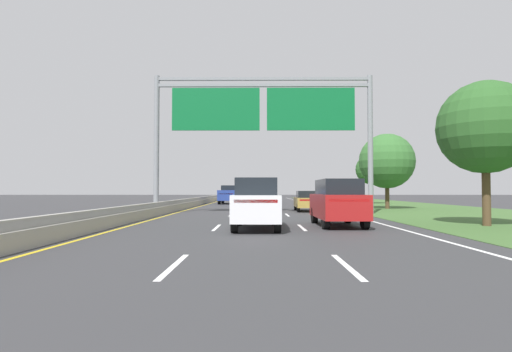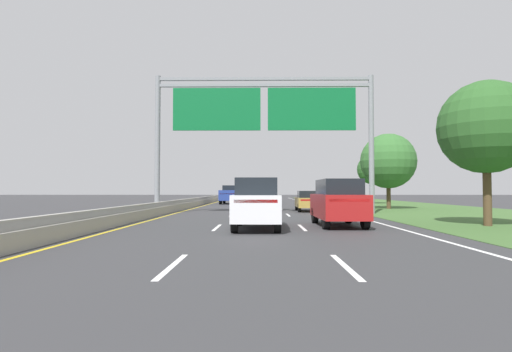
# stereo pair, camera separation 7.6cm
# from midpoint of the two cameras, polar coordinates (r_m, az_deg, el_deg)

# --- Properties ---
(ground_plane) EXTENTS (220.00, 220.00, 0.00)m
(ground_plane) POSITION_cam_midpoint_polar(r_m,az_deg,el_deg) (33.35, 0.61, -4.78)
(ground_plane) COLOR #333335
(lane_striping) EXTENTS (11.96, 106.00, 0.01)m
(lane_striping) POSITION_cam_midpoint_polar(r_m,az_deg,el_deg) (32.89, 0.61, -4.81)
(lane_striping) COLOR white
(lane_striping) RESTS_ON ground
(grass_verge_right) EXTENTS (14.00, 110.00, 0.02)m
(grass_verge_right) POSITION_cam_midpoint_polar(r_m,az_deg,el_deg) (36.15, 23.38, -4.38)
(grass_verge_right) COLOR #3D602D
(grass_verge_right) RESTS_ON ground
(median_barrier_concrete) EXTENTS (0.60, 110.00, 0.85)m
(median_barrier_concrete) POSITION_cam_midpoint_polar(r_m,az_deg,el_deg) (33.98, -10.62, -4.09)
(median_barrier_concrete) COLOR #99968E
(median_barrier_concrete) RESTS_ON ground
(overhead_sign_gantry) EXTENTS (15.06, 0.42, 9.54)m
(overhead_sign_gantry) POSITION_cam_midpoint_polar(r_m,az_deg,el_deg) (28.38, 1.22, 8.47)
(overhead_sign_gantry) COLOR gray
(overhead_sign_gantry) RESTS_ON ground
(pickup_truck_blue) EXTENTS (2.14, 5.45, 2.20)m
(pickup_truck_blue) POSITION_cam_midpoint_polar(r_m,az_deg,el_deg) (49.04, -3.65, -2.62)
(pickup_truck_blue) COLOR navy
(pickup_truck_blue) RESTS_ON ground
(car_red_right_lane_suv) EXTENTS (1.94, 4.72, 2.11)m
(car_red_right_lane_suv) POSITION_cam_midpoint_polar(r_m,az_deg,el_deg) (18.97, 11.45, -3.53)
(car_red_right_lane_suv) COLOR maroon
(car_red_right_lane_suv) RESTS_ON ground
(car_gold_right_lane_sedan) EXTENTS (1.91, 4.44, 1.57)m
(car_gold_right_lane_sedan) POSITION_cam_midpoint_polar(r_m,az_deg,el_deg) (31.90, 7.37, -3.42)
(car_gold_right_lane_sedan) COLOR #A38438
(car_gold_right_lane_sedan) RESTS_ON ground
(car_white_centre_lane_suv) EXTENTS (1.93, 4.71, 2.11)m
(car_white_centre_lane_suv) POSITION_cam_midpoint_polar(r_m,az_deg,el_deg) (17.18, 0.21, -3.74)
(car_white_centre_lane_suv) COLOR silver
(car_white_centre_lane_suv) RESTS_ON ground
(roadside_tree_near) EXTENTS (4.21, 4.21, 6.59)m
(roadside_tree_near) POSITION_cam_midpoint_polar(r_m,az_deg,el_deg) (21.39, 29.47, 5.92)
(roadside_tree_near) COLOR #4C3823
(roadside_tree_near) RESTS_ON ground
(roadside_tree_mid) EXTENTS (4.79, 4.79, 6.56)m
(roadside_tree_mid) POSITION_cam_midpoint_polar(r_m,az_deg,el_deg) (37.47, 17.99, 1.99)
(roadside_tree_mid) COLOR #4C3823
(roadside_tree_mid) RESTS_ON ground
(roadside_tree_far) EXTENTS (3.58, 3.58, 5.92)m
(roadside_tree_far) POSITION_cam_midpoint_polar(r_m,az_deg,el_deg) (50.98, 15.93, 0.88)
(roadside_tree_far) COLOR #4C3823
(roadside_tree_far) RESTS_ON ground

